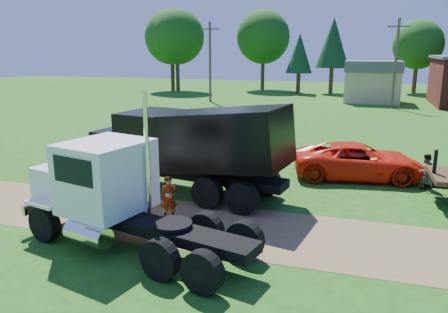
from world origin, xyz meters
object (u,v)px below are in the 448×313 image
(white_semi_tractor, at_px, (109,192))
(black_dump_truck, at_px, (191,144))
(spectator_a, at_px, (169,198))
(orange_pickup, at_px, (359,161))

(white_semi_tractor, bearing_deg, black_dump_truck, 95.01)
(white_semi_tractor, xyz_separation_m, spectator_a, (1.07, 2.18, -0.84))
(orange_pickup, xyz_separation_m, spectator_a, (-6.45, -7.58, -0.02))
(white_semi_tractor, bearing_deg, orange_pickup, 65.89)
(white_semi_tractor, relative_size, spectator_a, 5.01)
(white_semi_tractor, distance_m, black_dump_truck, 5.26)
(white_semi_tractor, height_order, spectator_a, white_semi_tractor)
(white_semi_tractor, relative_size, black_dump_truck, 0.88)
(black_dump_truck, xyz_separation_m, orange_pickup, (6.75, 4.59, -1.34))
(orange_pickup, bearing_deg, spectator_a, 130.29)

